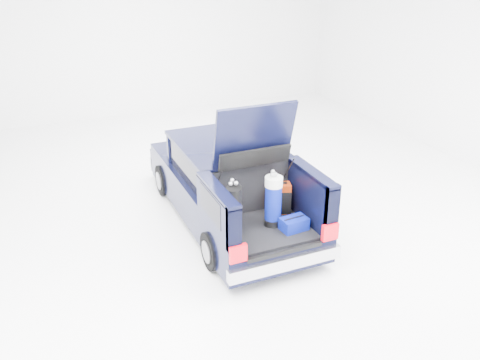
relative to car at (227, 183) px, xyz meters
name	(u,v)px	position (x,y,z in m)	size (l,w,h in m)	color
ground	(229,218)	(0.00, -0.11, -0.67)	(14.00, 14.00, 0.00)	white
car	(227,183)	(0.00, 0.00, 0.00)	(1.87, 4.65, 2.47)	black
red_suitcase	(280,198)	(0.44, -1.23, 0.18)	(0.37, 0.30, 0.53)	maroon
black_golf_bag	(234,210)	(-0.50, -1.53, 0.32)	(0.32, 0.38, 0.88)	black
blue_golf_bag	(273,201)	(0.16, -1.54, 0.34)	(0.36, 0.36, 0.92)	black
blue_duffel	(294,224)	(0.39, -1.81, 0.02)	(0.43, 0.30, 0.21)	#050F72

